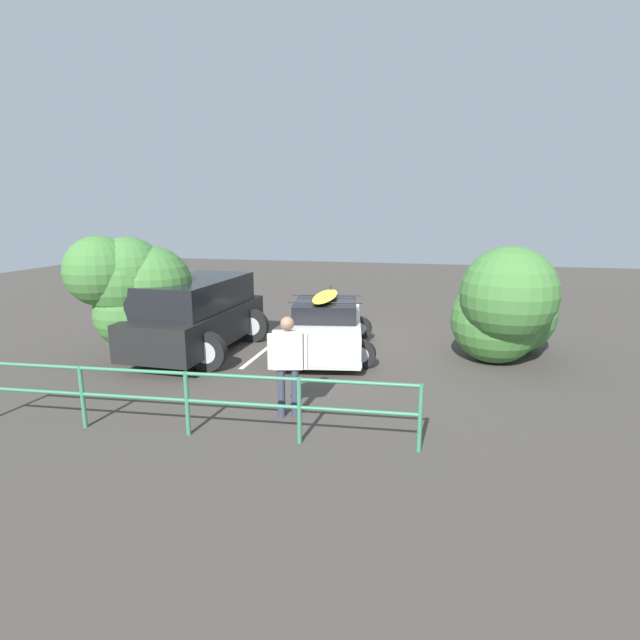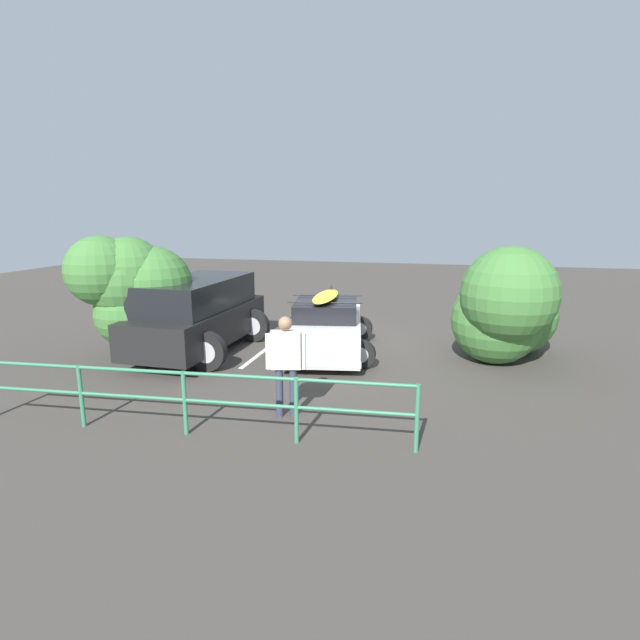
# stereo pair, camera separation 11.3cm
# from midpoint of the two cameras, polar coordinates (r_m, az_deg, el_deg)

# --- Properties ---
(ground_plane) EXTENTS (44.00, 44.00, 0.02)m
(ground_plane) POSITION_cam_midpoint_polar(r_m,az_deg,el_deg) (13.18, 2.39, -3.03)
(ground_plane) COLOR #423D38
(ground_plane) RESTS_ON ground
(parking_stripe) EXTENTS (0.12, 3.65, 0.00)m
(parking_stripe) POSITION_cam_midpoint_polar(r_m,az_deg,el_deg) (13.05, -5.75, -3.18)
(parking_stripe) COLOR silver
(parking_stripe) RESTS_ON ground
(sedan_car) EXTENTS (2.81, 4.34, 1.57)m
(sedan_car) POSITION_cam_midpoint_polar(r_m,az_deg,el_deg) (12.51, 0.93, -0.84)
(sedan_car) COLOR silver
(sedan_car) RESTS_ON ground
(suv_car) EXTENTS (2.77, 4.64, 1.86)m
(suv_car) POSITION_cam_midpoint_polar(r_m,az_deg,el_deg) (12.79, -13.51, 0.64)
(suv_car) COLOR black
(suv_car) RESTS_ON ground
(person_bystander) EXTENTS (0.67, 0.31, 1.77)m
(person_bystander) POSITION_cam_midpoint_polar(r_m,az_deg,el_deg) (8.46, -3.54, -4.28)
(person_bystander) COLOR #33384C
(person_bystander) RESTS_ON ground
(railing_fence) EXTENTS (7.23, 0.59, 1.05)m
(railing_fence) POSITION_cam_midpoint_polar(r_m,az_deg,el_deg) (8.15, -14.87, -8.03)
(railing_fence) COLOR #387F5B
(railing_fence) RESTS_ON ground
(bush_near_left) EXTENTS (2.58, 3.66, 2.84)m
(bush_near_left) POSITION_cam_midpoint_polar(r_m,az_deg,el_deg) (12.55, 20.48, 0.91)
(bush_near_left) COLOR #4C3828
(bush_near_left) RESTS_ON ground
(bush_near_right) EXTENTS (2.60, 2.35, 2.95)m
(bush_near_right) POSITION_cam_midpoint_polar(r_m,az_deg,el_deg) (12.38, -20.64, 3.80)
(bush_near_right) COLOR #4C3828
(bush_near_right) RESTS_ON ground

